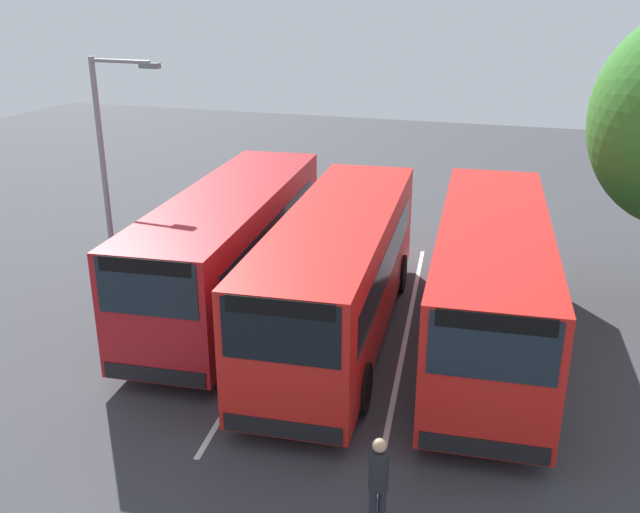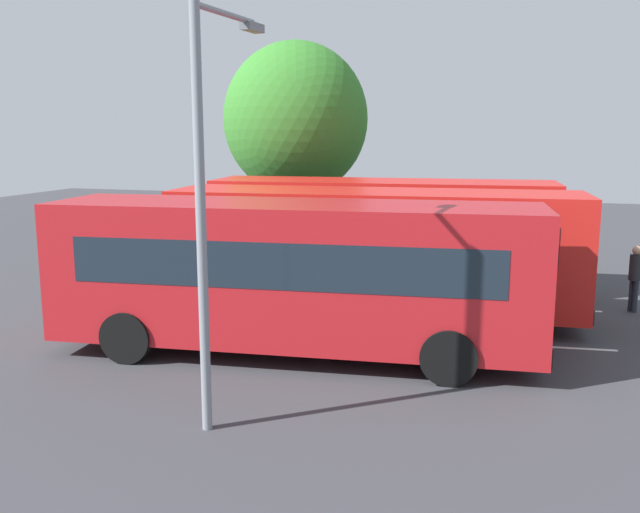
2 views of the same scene
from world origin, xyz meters
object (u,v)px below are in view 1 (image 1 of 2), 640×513
Objects in this scene: bus_far_left at (231,244)px; bus_center_right at (490,279)px; pedestrian at (378,478)px; street_lamp at (109,159)px; bus_center_left at (338,270)px.

bus_far_left and bus_center_right have the same top height.
pedestrian is 0.27× the size of street_lamp.
street_lamp is (-7.56, -9.65, 2.80)m from pedestrian.
bus_center_right is at bearing 1.22° from street_lamp.
bus_far_left is at bearing -98.43° from bus_center_right.
bus_center_right is 1.57× the size of street_lamp.
pedestrian is (6.43, 2.59, -0.76)m from bus_center_left.
bus_far_left is 3.49m from bus_center_left.
street_lamp is (-0.57, -10.69, 2.05)m from bus_center_right.
pedestrian is (7.42, 5.94, -0.76)m from bus_far_left.
pedestrian is at bearing -13.35° from bus_center_right.
street_lamp reaches higher than bus_far_left.
bus_far_left is at bearing 2.11° from street_lamp.
street_lamp reaches higher than bus_center_right.
bus_far_left is 1.00× the size of bus_center_left.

